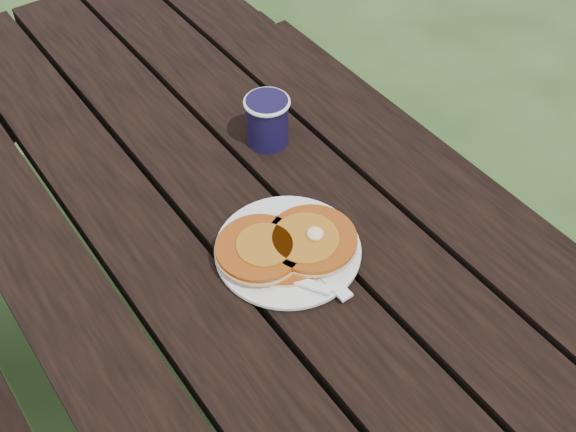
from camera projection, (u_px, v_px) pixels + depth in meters
picnic_table at (269, 370)px, 1.42m from camera, size 1.36×1.80×0.75m
plate at (288, 251)px, 1.12m from camera, size 0.28×0.28×0.01m
pancake_stack at (288, 245)px, 1.11m from camera, size 0.21×0.17×0.04m
knife at (310, 260)px, 1.10m from camera, size 0.02×0.18×0.00m
fork at (296, 280)px, 1.07m from camera, size 0.11×0.15×0.01m
coffee_cup at (267, 118)px, 1.27m from camera, size 0.08×0.08×0.09m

